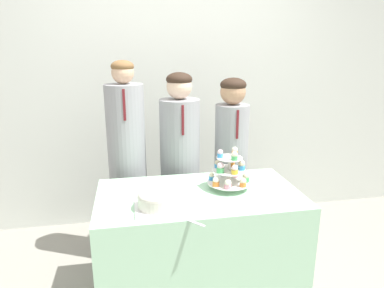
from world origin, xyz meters
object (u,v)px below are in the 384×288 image
Objects in this scene: round_cake at (156,199)px; student_1 at (180,171)px; cake_knife at (177,215)px; student_0 at (128,170)px; student_2 at (231,168)px; cupcake_stand at (230,171)px.

round_cake is 0.81m from student_1.
cake_knife is 0.15× the size of student_1.
student_0 reaches higher than cake_knife.
student_0 is at bearing -180.00° from student_1.
cake_knife is 0.15× the size of student_2.
student_0 is 0.83m from student_2.
round_cake is 0.89× the size of cupcake_stand.
round_cake is at bearing -131.36° from student_2.
student_2 is (0.18, 0.56, -0.18)m from cupcake_stand.
round_cake is at bearing -179.40° from cake_knife.
cake_knife is at bearing -141.37° from cupcake_stand.
round_cake is 1.02m from student_2.
cupcake_stand is 0.63m from student_1.
round_cake is 1.12× the size of cake_knife.
cake_knife is at bearing -99.92° from student_1.
round_cake is 0.17× the size of student_1.
student_0 reaches higher than cupcake_stand.
student_0 is (-0.26, 0.87, -0.03)m from cake_knife.
cake_knife is 0.14× the size of student_0.
student_0 reaches higher than round_cake.
round_cake is 0.17× the size of student_2.
student_1 is (0.25, 0.76, -0.13)m from round_cake.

